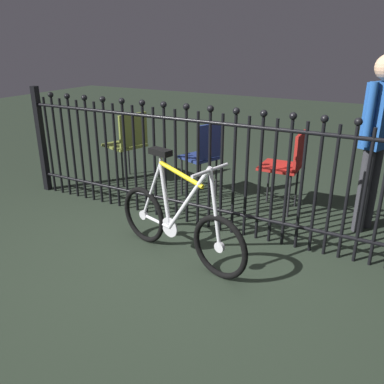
{
  "coord_description": "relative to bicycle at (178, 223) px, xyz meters",
  "views": [
    {
      "loc": [
        1.46,
        -2.55,
        1.77
      ],
      "look_at": [
        -0.03,
        0.2,
        0.55
      ],
      "focal_mm": 37.14,
      "sensor_mm": 36.0,
      "label": 1
    }
  ],
  "objects": [
    {
      "name": "ground_plane",
      "position": [
        0.07,
        -0.03,
        -0.32
      ],
      "size": [
        20.0,
        20.0,
        0.0
      ],
      "primitive_type": "plane",
      "color": "#232D22"
    },
    {
      "name": "iron_fence",
      "position": [
        0.01,
        0.65,
        0.32
      ],
      "size": [
        4.77,
        0.07,
        1.26
      ],
      "color": "black",
      "rests_on": "ground"
    },
    {
      "name": "bicycle",
      "position": [
        0.0,
        0.0,
        0.0
      ],
      "size": [
        1.38,
        0.47,
        0.93
      ],
      "color": "black",
      "rests_on": "ground"
    },
    {
      "name": "chair_red",
      "position": [
        0.51,
        1.42,
        0.22
      ],
      "size": [
        0.42,
        0.41,
        0.87
      ],
      "color": "black",
      "rests_on": "ground"
    },
    {
      "name": "chair_navy",
      "position": [
        -0.45,
        1.34,
        0.22
      ],
      "size": [
        0.47,
        0.47,
        0.89
      ],
      "color": "black",
      "rests_on": "ground"
    },
    {
      "name": "chair_olive",
      "position": [
        -1.53,
        1.37,
        0.23
      ],
      "size": [
        0.54,
        0.54,
        0.91
      ],
      "color": "black",
      "rests_on": "ground"
    },
    {
      "name": "person_visitor",
      "position": [
        1.32,
        1.35,
        0.66
      ],
      "size": [
        0.28,
        0.45,
        1.65
      ],
      "color": "#2D2D33",
      "rests_on": "ground"
    }
  ]
}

